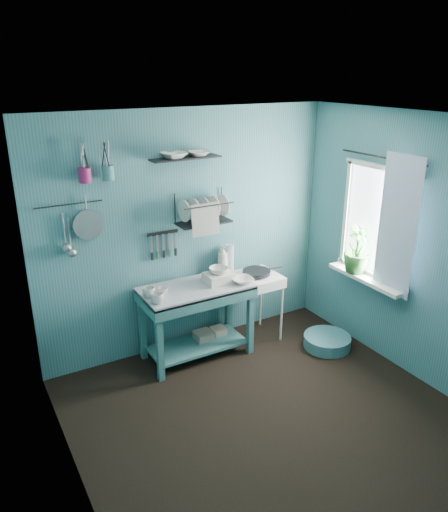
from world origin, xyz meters
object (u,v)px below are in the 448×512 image
wash_tub (219,278)px  frying_pan (256,272)px  utensil_cup_teal (108,173)px  soap_bottle (223,259)px  storage_tin_large (204,341)px  mug_right (149,292)px  mug_left (157,298)px  dish_rack (204,208)px  hotplate_stand (256,306)px  water_bottle (230,257)px  work_counter (197,321)px  storage_tin_small (219,336)px  mug_mid (163,292)px  colander (88,225)px  utensil_cup_magenta (85,175)px  potted_plant (357,250)px  floor_basin (327,341)px

wash_tub → frying_pan: size_ratio=0.93×
utensil_cup_teal → soap_bottle: bearing=-2.0°
soap_bottle → storage_tin_large: soap_bottle is taller
mug_right → frying_pan: bearing=1.0°
mug_right → wash_tub: size_ratio=0.44×
mug_left → mug_right: size_ratio=1.00×
mug_left → dish_rack: size_ratio=0.22×
mug_right → hotplate_stand: mug_right is taller
water_bottle → storage_tin_large: (-0.42, -0.17, -0.82)m
work_counter → storage_tin_small: bearing=11.1°
mug_mid → frying_pan: (1.12, 0.08, -0.05)m
mug_mid → colander: colander is taller
soap_bottle → dish_rack: (-0.22, -0.01, 0.59)m
colander → mug_right: bearing=-31.4°
work_counter → mug_left: 0.67m
frying_pan → utensil_cup_magenta: (-1.67, 0.22, 1.18)m
wash_tub → utensil_cup_magenta: bearing=167.6°
hotplate_stand → utensil_cup_magenta: (-1.67, 0.22, 1.59)m
utensil_cup_teal → potted_plant: size_ratio=0.26×
water_bottle → dish_rack: dish_rack is taller
frying_pan → mug_left: bearing=-171.5°
water_bottle → work_counter: bearing=-157.1°
mug_left → hotplate_stand: bearing=8.5°
water_bottle → mug_mid: bearing=-162.7°
work_counter → mug_right: bearing=176.2°
wash_tub → storage_tin_large: size_ratio=1.27×
mug_mid → storage_tin_small: size_ratio=0.50×
frying_pan → utensil_cup_teal: (-1.47, 0.22, 1.18)m
colander → storage_tin_large: size_ratio=1.27×
colander → storage_tin_small: size_ratio=1.40×
water_bottle → floor_basin: size_ratio=0.55×
hotplate_stand → frying_pan: bearing=0.0°
floor_basin → storage_tin_small: bearing=147.7°
work_counter → mug_right: 0.67m
frying_pan → storage_tin_small: 0.82m
mug_mid → mug_right: (-0.12, 0.06, 0.00)m
mug_right → colander: size_ratio=0.44×
mug_left → dish_rack: bearing=27.2°
water_bottle → floor_basin: water_bottle is taller
utensil_cup_magenta → floor_basin: 3.04m
floor_basin → work_counter: bearing=157.0°
frying_pan → colander: (-1.68, 0.25, 0.72)m
mug_left → potted_plant: bearing=-11.3°
storage_tin_small → floor_basin: storage_tin_small is taller
colander → water_bottle: bearing=-1.9°
work_counter → wash_tub: size_ratio=3.98×
mug_mid → colander: 0.94m
water_bottle → dish_rack: bearing=-174.6°
mug_mid → water_bottle: bearing=17.3°
work_counter → hotplate_stand: 0.74m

